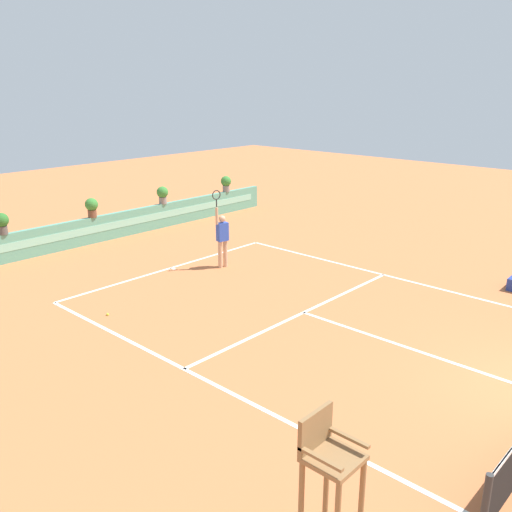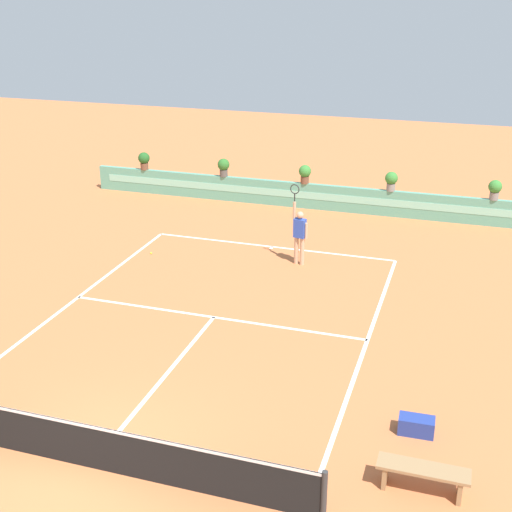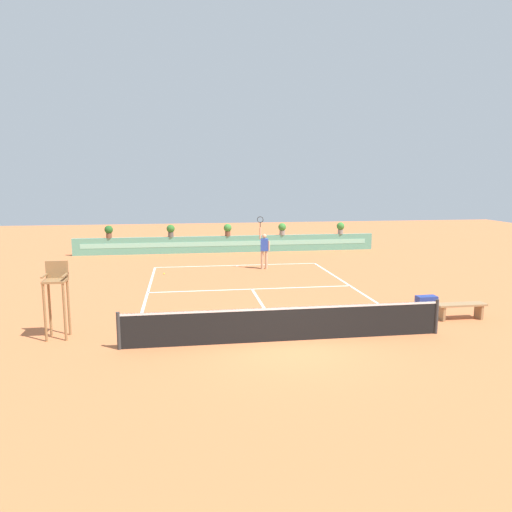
# 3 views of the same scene
# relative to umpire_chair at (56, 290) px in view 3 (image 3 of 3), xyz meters

# --- Properties ---
(ground_plane) EXTENTS (60.00, 60.00, 0.00)m
(ground_plane) POSITION_rel_umpire_chair_xyz_m (6.19, 4.74, -1.34)
(ground_plane) COLOR #C66B3D
(court_lines) EXTENTS (8.32, 11.94, 0.01)m
(court_lines) POSITION_rel_umpire_chair_xyz_m (6.19, 5.45, -1.34)
(court_lines) COLOR white
(court_lines) RESTS_ON ground
(net) EXTENTS (8.92, 0.10, 1.00)m
(net) POSITION_rel_umpire_chair_xyz_m (6.19, -1.26, -0.83)
(net) COLOR #333333
(net) RESTS_ON ground
(back_wall_barrier) EXTENTS (18.00, 0.21, 1.00)m
(back_wall_barrier) POSITION_rel_umpire_chair_xyz_m (6.19, 15.12, -0.84)
(back_wall_barrier) COLOR #599E84
(back_wall_barrier) RESTS_ON ground
(umpire_chair) EXTENTS (0.60, 0.60, 2.14)m
(umpire_chair) POSITION_rel_umpire_chair_xyz_m (0.00, 0.00, 0.00)
(umpire_chair) COLOR olive
(umpire_chair) RESTS_ON ground
(bench_courtside) EXTENTS (1.60, 0.44, 0.51)m
(bench_courtside) POSITION_rel_umpire_chair_xyz_m (12.10, -0.04, -0.97)
(bench_courtside) COLOR #99754C
(bench_courtside) RESTS_ON ground
(gear_bag) EXTENTS (0.71, 0.39, 0.36)m
(gear_bag) POSITION_rel_umpire_chair_xyz_m (11.83, 1.63, -1.16)
(gear_bag) COLOR navy
(gear_bag) RESTS_ON ground
(tennis_player) EXTENTS (0.61, 0.28, 2.58)m
(tennis_player) POSITION_rel_umpire_chair_xyz_m (7.42, 9.44, -0.29)
(tennis_player) COLOR tan
(tennis_player) RESTS_ON ground
(tennis_ball_near_baseline) EXTENTS (0.07, 0.07, 0.07)m
(tennis_ball_near_baseline) POSITION_rel_umpire_chair_xyz_m (2.59, 8.78, -1.31)
(tennis_ball_near_baseline) COLOR #CCE033
(tennis_ball_near_baseline) RESTS_ON ground
(potted_plant_far_right) EXTENTS (0.48, 0.48, 0.72)m
(potted_plant_far_right) POSITION_rel_umpire_chair_xyz_m (13.17, 15.13, 0.07)
(potted_plant_far_right) COLOR gray
(potted_plant_far_right) RESTS_ON back_wall_barrier
(potted_plant_far_left) EXTENTS (0.48, 0.48, 0.72)m
(potted_plant_far_left) POSITION_rel_umpire_chair_xyz_m (-0.72, 15.13, 0.07)
(potted_plant_far_left) COLOR brown
(potted_plant_far_left) RESTS_ON back_wall_barrier
(potted_plant_centre) EXTENTS (0.48, 0.48, 0.72)m
(potted_plant_centre) POSITION_rel_umpire_chair_xyz_m (6.16, 15.13, 0.07)
(potted_plant_centre) COLOR brown
(potted_plant_centre) RESTS_ON back_wall_barrier
(potted_plant_left) EXTENTS (0.48, 0.48, 0.72)m
(potted_plant_left) POSITION_rel_umpire_chair_xyz_m (2.80, 15.13, 0.07)
(potted_plant_left) COLOR #514C47
(potted_plant_left) RESTS_ON back_wall_barrier
(potted_plant_right) EXTENTS (0.48, 0.48, 0.72)m
(potted_plant_right) POSITION_rel_umpire_chair_xyz_m (9.48, 15.13, 0.07)
(potted_plant_right) COLOR gray
(potted_plant_right) RESTS_ON back_wall_barrier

